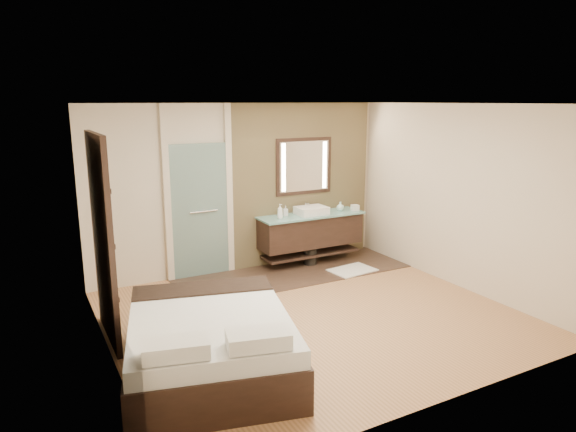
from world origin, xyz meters
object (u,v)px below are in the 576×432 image
vanity (311,230)px  mirror_unit (304,166)px  waste_bin (310,257)px  bed (210,343)px

vanity → mirror_unit: bearing=90.0°
vanity → waste_bin: bearing=-124.2°
bed → waste_bin: size_ratio=8.36×
mirror_unit → bed: 4.19m
vanity → mirror_unit: size_ratio=1.75×
mirror_unit → bed: bearing=-133.8°
bed → waste_bin: bed is taller
mirror_unit → waste_bin: mirror_unit is taller
vanity → waste_bin: 0.45m
waste_bin → bed: bearing=-136.6°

